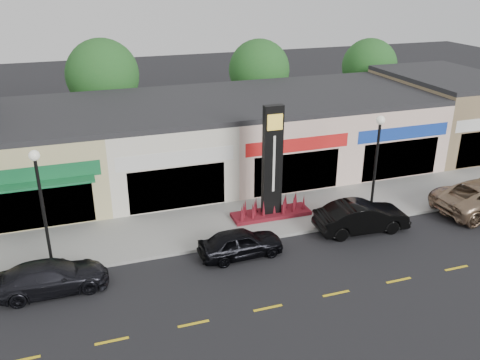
{
  "coord_description": "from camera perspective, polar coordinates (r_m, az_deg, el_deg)",
  "views": [
    {
      "loc": [
        -6.27,
        -18.21,
        12.33
      ],
      "look_at": [
        1.2,
        4.0,
        2.51
      ],
      "focal_mm": 38.0,
      "sensor_mm": 36.0,
      "label": 1
    }
  ],
  "objects": [
    {
      "name": "shop_beige",
      "position": [
        31.37,
        -21.66,
        2.61
      ],
      "size": [
        7.0,
        10.85,
        4.8
      ],
      "color": "tan",
      "rests_on": "ground"
    },
    {
      "name": "shop_cream",
      "position": [
        31.66,
        -8.99,
        4.16
      ],
      "size": [
        7.0,
        10.01,
        4.8
      ],
      "color": "silver",
      "rests_on": "ground"
    },
    {
      "name": "car_black_sedan",
      "position": [
        23.46,
        0.08,
        -7.09
      ],
      "size": [
        1.74,
        3.98,
        1.33
      ],
      "primitive_type": "imported",
      "rotation": [
        0.0,
        0.0,
        1.61
      ],
      "color": "black",
      "rests_on": "ground"
    },
    {
      "name": "car_black_conv",
      "position": [
        26.26,
        13.49,
        -4.05
      ],
      "size": [
        1.9,
        4.81,
        1.56
      ],
      "primitive_type": "imported",
      "rotation": [
        0.0,
        0.0,
        1.52
      ],
      "color": "black",
      "rests_on": "ground"
    },
    {
      "name": "car_dark_sedan",
      "position": [
        22.48,
        -20.41,
        -10.17
      ],
      "size": [
        1.9,
        4.54,
        1.31
      ],
      "primitive_type": "imported",
      "rotation": [
        0.0,
        0.0,
        1.59
      ],
      "color": "black",
      "rests_on": "ground"
    },
    {
      "name": "pylon_sign",
      "position": [
        26.25,
        3.6,
        0.16
      ],
      "size": [
        4.2,
        1.3,
        6.0
      ],
      "color": "maroon",
      "rests_on": "sidewalk"
    },
    {
      "name": "shop_tan",
      "position": [
        40.49,
        21.88,
        7.25
      ],
      "size": [
        7.0,
        10.01,
        5.3
      ],
      "color": "olive",
      "rests_on": "ground"
    },
    {
      "name": "curb",
      "position": [
        24.54,
        -1.24,
        -7.24
      ],
      "size": [
        52.0,
        0.2,
        0.15
      ],
      "primitive_type": "cube",
      "color": "gray",
      "rests_on": "ground"
    },
    {
      "name": "tree_rear_mid",
      "position": [
        41.01,
        2.16,
        12.24
      ],
      "size": [
        4.8,
        4.8,
        7.29
      ],
      "color": "#382619",
      "rests_on": "ground"
    },
    {
      "name": "shop_pink_e",
      "position": [
        36.5,
        13.28,
        6.32
      ],
      "size": [
        7.0,
        10.01,
        4.8
      ],
      "color": "beige",
      "rests_on": "ground"
    },
    {
      "name": "sidewalk",
      "position": [
        26.43,
        -2.71,
        -4.93
      ],
      "size": [
        52.0,
        4.3,
        0.15
      ],
      "primitive_type": "cube",
      "color": "gray",
      "rests_on": "ground"
    },
    {
      "name": "lamp_east_near",
      "position": [
        26.67,
        15.07,
        2.53
      ],
      "size": [
        0.44,
        0.44,
        5.47
      ],
      "color": "black",
      "rests_on": "sidewalk"
    },
    {
      "name": "ground",
      "position": [
        22.87,
        0.36,
        -9.9
      ],
      "size": [
        120.0,
        120.0,
        0.0
      ],
      "primitive_type": "plane",
      "color": "black",
      "rests_on": "ground"
    },
    {
      "name": "tree_rear_east",
      "position": [
        45.51,
        14.31,
        12.3
      ],
      "size": [
        4.6,
        4.6,
        6.94
      ],
      "color": "#382619",
      "rests_on": "ground"
    },
    {
      "name": "shop_pink_w",
      "position": [
        33.44,
        2.93,
        5.42
      ],
      "size": [
        7.0,
        10.01,
        4.8
      ],
      "color": "beige",
      "rests_on": "ground"
    },
    {
      "name": "lamp_west_near",
      "position": [
        22.59,
        -21.4,
        -2.01
      ],
      "size": [
        0.44,
        0.44,
        5.47
      ],
      "color": "black",
      "rests_on": "sidewalk"
    },
    {
      "name": "tree_rear_west",
      "position": [
        38.44,
        -15.17,
        11.29
      ],
      "size": [
        5.2,
        5.2,
        7.83
      ],
      "color": "#382619",
      "rests_on": "ground"
    }
  ]
}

